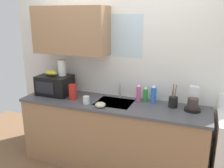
{
  "coord_description": "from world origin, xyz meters",
  "views": [
    {
      "loc": [
        1.04,
        -2.75,
        1.99
      ],
      "look_at": [
        0.0,
        0.0,
        1.15
      ],
      "focal_mm": 39.09,
      "sensor_mm": 36.0,
      "label": 1
    }
  ],
  "objects_px": {
    "coffee_maker": "(193,102)",
    "dish_soap_bottle_blue": "(154,94)",
    "banana_bunch": "(51,73)",
    "microwave": "(55,85)",
    "paper_towel_roll": "(62,68)",
    "mug_white": "(86,100)",
    "small_bowl": "(100,105)",
    "cereal_canister": "(73,92)",
    "dish_soap_bottle_pink": "(139,93)",
    "utensil_crock": "(173,102)",
    "dish_soap_bottle_green": "(145,94)"
  },
  "relations": [
    {
      "from": "mug_white",
      "to": "small_bowl",
      "type": "height_order",
      "value": "mug_white"
    },
    {
      "from": "paper_towel_roll",
      "to": "coffee_maker",
      "type": "relative_size",
      "value": 0.79
    },
    {
      "from": "utensil_crock",
      "to": "mug_white",
      "type": "bearing_deg",
      "value": -166.07
    },
    {
      "from": "banana_bunch",
      "to": "paper_towel_roll",
      "type": "xyz_separation_m",
      "value": [
        0.15,
        0.05,
        0.08
      ]
    },
    {
      "from": "coffee_maker",
      "to": "dish_soap_bottle_blue",
      "type": "xyz_separation_m",
      "value": [
        -0.49,
        0.08,
        0.01
      ]
    },
    {
      "from": "dish_soap_bottle_pink",
      "to": "dish_soap_bottle_green",
      "type": "height_order",
      "value": "dish_soap_bottle_pink"
    },
    {
      "from": "dish_soap_bottle_green",
      "to": "cereal_canister",
      "type": "distance_m",
      "value": 0.96
    },
    {
      "from": "microwave",
      "to": "small_bowl",
      "type": "distance_m",
      "value": 0.85
    },
    {
      "from": "banana_bunch",
      "to": "dish_soap_bottle_pink",
      "type": "distance_m",
      "value": 1.25
    },
    {
      "from": "microwave",
      "to": "small_bowl",
      "type": "xyz_separation_m",
      "value": [
        0.8,
        -0.25,
        -0.1
      ]
    },
    {
      "from": "cereal_canister",
      "to": "utensil_crock",
      "type": "height_order",
      "value": "utensil_crock"
    },
    {
      "from": "utensil_crock",
      "to": "small_bowl",
      "type": "relative_size",
      "value": 2.29
    },
    {
      "from": "utensil_crock",
      "to": "dish_soap_bottle_pink",
      "type": "bearing_deg",
      "value": 173.65
    },
    {
      "from": "cereal_canister",
      "to": "dish_soap_bottle_green",
      "type": "bearing_deg",
      "value": 15.94
    },
    {
      "from": "dish_soap_bottle_green",
      "to": "cereal_canister",
      "type": "bearing_deg",
      "value": -164.06
    },
    {
      "from": "banana_bunch",
      "to": "dish_soap_bottle_blue",
      "type": "height_order",
      "value": "banana_bunch"
    },
    {
      "from": "dish_soap_bottle_green",
      "to": "mug_white",
      "type": "distance_m",
      "value": 0.77
    },
    {
      "from": "coffee_maker",
      "to": "banana_bunch",
      "type": "bearing_deg",
      "value": -178.25
    },
    {
      "from": "paper_towel_roll",
      "to": "dish_soap_bottle_green",
      "type": "height_order",
      "value": "paper_towel_roll"
    },
    {
      "from": "coffee_maker",
      "to": "mug_white",
      "type": "relative_size",
      "value": 2.95
    },
    {
      "from": "coffee_maker",
      "to": "cereal_canister",
      "type": "distance_m",
      "value": 1.53
    },
    {
      "from": "microwave",
      "to": "dish_soap_bottle_pink",
      "type": "height_order",
      "value": "microwave"
    },
    {
      "from": "coffee_maker",
      "to": "dish_soap_bottle_green",
      "type": "bearing_deg",
      "value": 169.9
    },
    {
      "from": "banana_bunch",
      "to": "cereal_canister",
      "type": "xyz_separation_m",
      "value": [
        0.39,
        -0.1,
        -0.21
      ]
    },
    {
      "from": "banana_bunch",
      "to": "microwave",
      "type": "bearing_deg",
      "value": -1.8
    },
    {
      "from": "microwave",
      "to": "dish_soap_bottle_blue",
      "type": "height_order",
      "value": "microwave"
    },
    {
      "from": "paper_towel_roll",
      "to": "utensil_crock",
      "type": "relative_size",
      "value": 0.74
    },
    {
      "from": "cereal_canister",
      "to": "paper_towel_roll",
      "type": "bearing_deg",
      "value": 147.99
    },
    {
      "from": "paper_towel_roll",
      "to": "small_bowl",
      "type": "xyz_separation_m",
      "value": [
        0.7,
        -0.3,
        -0.35
      ]
    },
    {
      "from": "paper_towel_roll",
      "to": "banana_bunch",
      "type": "bearing_deg",
      "value": -161.57
    },
    {
      "from": "dish_soap_bottle_green",
      "to": "dish_soap_bottle_pink",
      "type": "bearing_deg",
      "value": -151.21
    },
    {
      "from": "coffee_maker",
      "to": "utensil_crock",
      "type": "xyz_separation_m",
      "value": [
        -0.23,
        0.01,
        -0.03
      ]
    },
    {
      "from": "dish_soap_bottle_green",
      "to": "dish_soap_bottle_blue",
      "type": "relative_size",
      "value": 0.84
    },
    {
      "from": "small_bowl",
      "to": "banana_bunch",
      "type": "bearing_deg",
      "value": 163.68
    },
    {
      "from": "paper_towel_roll",
      "to": "mug_white",
      "type": "xyz_separation_m",
      "value": [
        0.48,
        -0.24,
        -0.33
      ]
    },
    {
      "from": "dish_soap_bottle_blue",
      "to": "mug_white",
      "type": "xyz_separation_m",
      "value": [
        -0.79,
        -0.33,
        -0.07
      ]
    },
    {
      "from": "utensil_crock",
      "to": "cereal_canister",
      "type": "bearing_deg",
      "value": -172.51
    },
    {
      "from": "dish_soap_bottle_blue",
      "to": "small_bowl",
      "type": "distance_m",
      "value": 0.7
    },
    {
      "from": "dish_soap_bottle_blue",
      "to": "mug_white",
      "type": "bearing_deg",
      "value": -157.22
    },
    {
      "from": "paper_towel_roll",
      "to": "cereal_canister",
      "type": "xyz_separation_m",
      "value": [
        0.24,
        -0.15,
        -0.28
      ]
    },
    {
      "from": "dish_soap_bottle_pink",
      "to": "utensil_crock",
      "type": "height_order",
      "value": "utensil_crock"
    },
    {
      "from": "cereal_canister",
      "to": "utensil_crock",
      "type": "relative_size",
      "value": 0.67
    },
    {
      "from": "small_bowl",
      "to": "coffee_maker",
      "type": "bearing_deg",
      "value": 16.26
    },
    {
      "from": "paper_towel_roll",
      "to": "dish_soap_bottle_green",
      "type": "bearing_deg",
      "value": 5.61
    },
    {
      "from": "small_bowl",
      "to": "microwave",
      "type": "bearing_deg",
      "value": 162.84
    },
    {
      "from": "cereal_canister",
      "to": "mug_white",
      "type": "relative_size",
      "value": 2.1
    },
    {
      "from": "coffee_maker",
      "to": "dish_soap_bottle_pink",
      "type": "height_order",
      "value": "coffee_maker"
    },
    {
      "from": "banana_bunch",
      "to": "dish_soap_bottle_blue",
      "type": "relative_size",
      "value": 0.83
    },
    {
      "from": "cereal_canister",
      "to": "dish_soap_bottle_blue",
      "type": "bearing_deg",
      "value": 13.17
    },
    {
      "from": "dish_soap_bottle_blue",
      "to": "cereal_canister",
      "type": "height_order",
      "value": "dish_soap_bottle_blue"
    }
  ]
}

